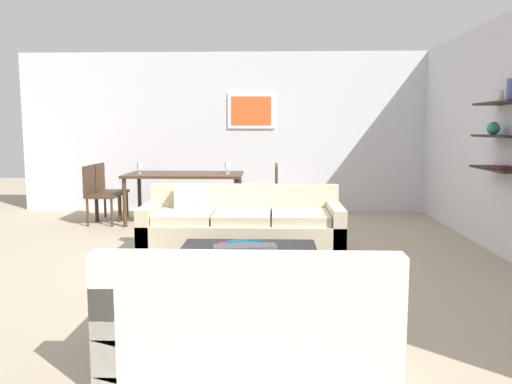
{
  "coord_description": "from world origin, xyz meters",
  "views": [
    {
      "loc": [
        0.46,
        -5.27,
        1.45
      ],
      "look_at": [
        0.27,
        0.2,
        0.75
      ],
      "focal_mm": 35.94,
      "sensor_mm": 36.0,
      "label": 1
    }
  ],
  "objects_px": {
    "dining_chair_left_far": "(106,187)",
    "apple_on_coffee_table": "(222,247)",
    "dining_chair_right_near": "(269,191)",
    "wine_glass_right_near": "(227,166)",
    "decorative_bowl": "(245,248)",
    "candle_jar": "(271,249)",
    "wine_glass_right_far": "(228,165)",
    "dining_chair_right_far": "(269,188)",
    "coffee_table": "(248,272)",
    "dining_chair_left_near": "(97,191)",
    "loveseat_white": "(250,318)",
    "wine_glass_left_near": "(140,166)",
    "sofa_beige": "(242,231)",
    "dining_table": "(185,178)"
  },
  "relations": [
    {
      "from": "candle_jar",
      "to": "apple_on_coffee_table",
      "type": "bearing_deg",
      "value": 176.08
    },
    {
      "from": "coffee_table",
      "to": "wine_glass_right_near",
      "type": "xyz_separation_m",
      "value": [
        -0.48,
        3.23,
        0.68
      ]
    },
    {
      "from": "wine_glass_right_far",
      "to": "dining_chair_left_near",
      "type": "bearing_deg",
      "value": -170.33
    },
    {
      "from": "dining_table",
      "to": "wine_glass_right_far",
      "type": "xyz_separation_m",
      "value": [
        0.65,
        0.12,
        0.19
      ]
    },
    {
      "from": "loveseat_white",
      "to": "wine_glass_left_near",
      "type": "bearing_deg",
      "value": 112.21
    },
    {
      "from": "wine_glass_left_near",
      "to": "dining_chair_left_far",
      "type": "bearing_deg",
      "value": 152.14
    },
    {
      "from": "apple_on_coffee_table",
      "to": "dining_chair_right_far",
      "type": "relative_size",
      "value": 0.1
    },
    {
      "from": "dining_chair_right_near",
      "to": "loveseat_white",
      "type": "bearing_deg",
      "value": -90.83
    },
    {
      "from": "dining_chair_left_far",
      "to": "dining_chair_left_near",
      "type": "bearing_deg",
      "value": -90.0
    },
    {
      "from": "wine_glass_right_far",
      "to": "wine_glass_right_near",
      "type": "xyz_separation_m",
      "value": [
        -0.0,
        -0.23,
        0.0
      ]
    },
    {
      "from": "dining_chair_right_far",
      "to": "wine_glass_right_far",
      "type": "distance_m",
      "value": 0.73
    },
    {
      "from": "decorative_bowl",
      "to": "dining_table",
      "type": "height_order",
      "value": "dining_table"
    },
    {
      "from": "wine_glass_right_near",
      "to": "sofa_beige",
      "type": "bearing_deg",
      "value": -79.89
    },
    {
      "from": "wine_glass_right_far",
      "to": "wine_glass_left_near",
      "type": "height_order",
      "value": "wine_glass_left_near"
    },
    {
      "from": "candle_jar",
      "to": "dining_chair_left_near",
      "type": "height_order",
      "value": "dining_chair_left_near"
    },
    {
      "from": "dining_chair_left_far",
      "to": "apple_on_coffee_table",
      "type": "bearing_deg",
      "value": -58.84
    },
    {
      "from": "sofa_beige",
      "to": "dining_chair_right_near",
      "type": "xyz_separation_m",
      "value": [
        0.27,
        1.86,
        0.21
      ]
    },
    {
      "from": "decorative_bowl",
      "to": "candle_jar",
      "type": "xyz_separation_m",
      "value": [
        0.22,
        -0.02,
        -0.0
      ]
    },
    {
      "from": "coffee_table",
      "to": "dining_chair_left_near",
      "type": "relative_size",
      "value": 1.37
    },
    {
      "from": "loveseat_white",
      "to": "dining_chair_left_far",
      "type": "bearing_deg",
      "value": 116.93
    },
    {
      "from": "apple_on_coffee_table",
      "to": "dining_chair_left_near",
      "type": "xyz_separation_m",
      "value": [
        -2.18,
        3.19,
        0.08
      ]
    },
    {
      "from": "dining_chair_right_far",
      "to": "decorative_bowl",
      "type": "bearing_deg",
      "value": -92.62
    },
    {
      "from": "decorative_bowl",
      "to": "wine_glass_right_far",
      "type": "xyz_separation_m",
      "value": [
        -0.46,
        3.53,
        0.45
      ]
    },
    {
      "from": "candle_jar",
      "to": "dining_chair_right_near",
      "type": "distance_m",
      "value": 3.22
    },
    {
      "from": "decorative_bowl",
      "to": "dining_chair_left_near",
      "type": "bearing_deg",
      "value": 126.73
    },
    {
      "from": "dining_chair_left_near",
      "to": "wine_glass_left_near",
      "type": "bearing_deg",
      "value": 8.73
    },
    {
      "from": "dining_chair_left_far",
      "to": "wine_glass_right_far",
      "type": "bearing_deg",
      "value": -2.83
    },
    {
      "from": "loveseat_white",
      "to": "candle_jar",
      "type": "relative_size",
      "value": 22.06
    },
    {
      "from": "decorative_bowl",
      "to": "wine_glass_left_near",
      "type": "bearing_deg",
      "value": 118.17
    },
    {
      "from": "coffee_table",
      "to": "dining_table",
      "type": "xyz_separation_m",
      "value": [
        -1.13,
        3.35,
        0.49
      ]
    },
    {
      "from": "loveseat_white",
      "to": "coffee_table",
      "type": "height_order",
      "value": "loveseat_white"
    },
    {
      "from": "loveseat_white",
      "to": "candle_jar",
      "type": "xyz_separation_m",
      "value": [
        0.12,
        1.26,
        0.13
      ]
    },
    {
      "from": "wine_glass_left_near",
      "to": "coffee_table",
      "type": "bearing_deg",
      "value": -61.11
    },
    {
      "from": "dining_chair_right_near",
      "to": "dining_chair_left_near",
      "type": "distance_m",
      "value": 2.55
    },
    {
      "from": "dining_chair_left_near",
      "to": "loveseat_white",
      "type": "bearing_deg",
      "value": -60.92
    },
    {
      "from": "candle_jar",
      "to": "wine_glass_right_far",
      "type": "distance_m",
      "value": 3.64
    },
    {
      "from": "dining_chair_left_far",
      "to": "wine_glass_right_far",
      "type": "distance_m",
      "value": 1.97
    },
    {
      "from": "apple_on_coffee_table",
      "to": "coffee_table",
      "type": "bearing_deg",
      "value": 11.95
    },
    {
      "from": "dining_chair_right_near",
      "to": "wine_glass_right_near",
      "type": "relative_size",
      "value": 4.97
    },
    {
      "from": "decorative_bowl",
      "to": "candle_jar",
      "type": "distance_m",
      "value": 0.22
    },
    {
      "from": "wine_glass_right_near",
      "to": "dining_chair_right_far",
      "type": "bearing_deg",
      "value": 27.86
    },
    {
      "from": "dining_table",
      "to": "decorative_bowl",
      "type": "bearing_deg",
      "value": -71.97
    },
    {
      "from": "loveseat_white",
      "to": "wine_glass_right_near",
      "type": "relative_size",
      "value": 9.48
    },
    {
      "from": "dining_chair_right_near",
      "to": "wine_glass_right_near",
      "type": "xyz_separation_m",
      "value": [
        -0.62,
        0.1,
        0.37
      ]
    },
    {
      "from": "apple_on_coffee_table",
      "to": "loveseat_white",
      "type": "bearing_deg",
      "value": -76.73
    },
    {
      "from": "wine_glass_right_near",
      "to": "dining_chair_left_far",
      "type": "bearing_deg",
      "value": 170.33
    },
    {
      "from": "wine_glass_right_near",
      "to": "candle_jar",
      "type": "bearing_deg",
      "value": -78.47
    },
    {
      "from": "candle_jar",
      "to": "dining_chair_left_far",
      "type": "relative_size",
      "value": 0.09
    },
    {
      "from": "apple_on_coffee_table",
      "to": "dining_table",
      "type": "distance_m",
      "value": 3.53
    },
    {
      "from": "dining_chair_right_near",
      "to": "dining_chair_left_far",
      "type": "height_order",
      "value": "same"
    }
  ]
}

